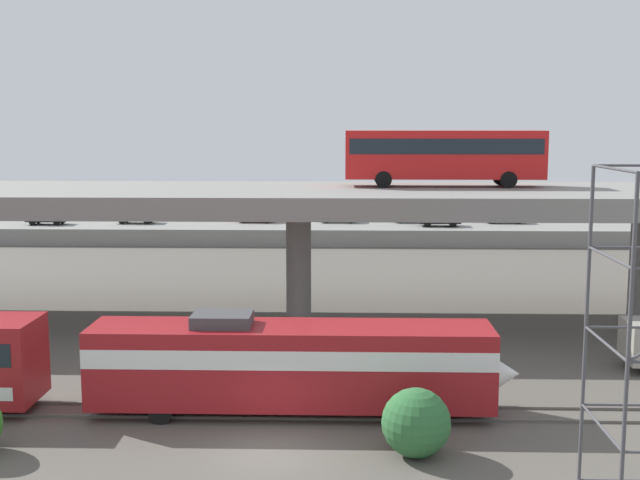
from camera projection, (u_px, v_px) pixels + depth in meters
ground_plane at (269, 452)px, 29.43m from camera, size 260.00×260.00×0.00m
rail_strip_near at (276, 418)px, 32.63m from camera, size 110.00×0.12×0.12m
rail_strip_far at (279, 405)px, 34.13m from camera, size 110.00×0.12×0.12m
train_locomotive at (311, 362)px, 33.04m from camera, size 17.42×3.04×4.18m
highway_overpass at (298, 202)px, 48.21m from camera, size 96.00×12.53×7.99m
transit_bus_on_overpass at (444, 153)px, 49.45m from camera, size 12.00×2.68×3.40m
pier_parking_lot at (317, 232)px, 83.74m from camera, size 71.08×10.68×1.65m
parked_car_0 at (257, 215)px, 84.68m from camera, size 4.05×1.87×1.50m
parked_car_1 at (439, 219)px, 81.38m from camera, size 4.12×1.96×1.50m
parked_car_2 at (505, 216)px, 84.13m from camera, size 4.27×1.90×1.50m
parked_car_3 at (412, 215)px, 84.58m from camera, size 4.07×1.91×1.50m
parked_car_4 at (47, 217)px, 82.75m from camera, size 4.02×1.85×1.50m
parked_car_5 at (339, 215)px, 84.57m from camera, size 4.09×1.87×1.50m
parked_car_6 at (136, 216)px, 83.82m from camera, size 4.13×1.95×1.50m
harbor_water at (323, 215)px, 106.62m from camera, size 140.00×36.00×0.01m
shrub_right at (416, 423)px, 28.90m from camera, size 2.48×2.48×2.48m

